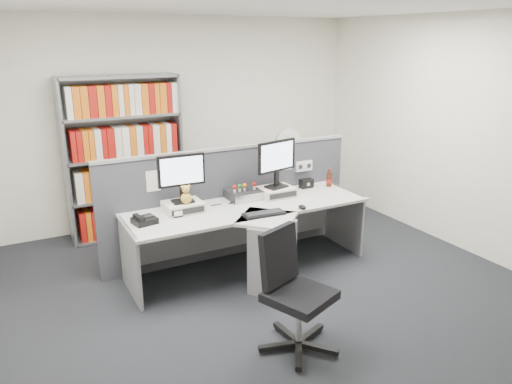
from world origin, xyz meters
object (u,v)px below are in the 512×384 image
cola_bottle (329,180)px  desk_fan (288,144)px  mouse (302,207)px  speaker (306,183)px  monitor_left (182,174)px  keyboard (264,214)px  monitor_right (277,160)px  desk (258,236)px  office_chair (292,288)px  shelving_unit (124,160)px  desk_calendar (177,212)px  desktop_pc (244,194)px  filing_cabinet (287,193)px  desk_phone (144,220)px

cola_bottle → desk_fan: 1.02m
mouse → speaker: (0.45, 0.61, 0.03)m
monitor_left → keyboard: 0.91m
monitor_right → desk_fan: monitor_right is taller
desk → speaker: size_ratio=16.19×
mouse → office_chair: size_ratio=0.11×
monitor_left → shelving_unit: (-0.23, 1.47, -0.14)m
keyboard → desk_calendar: size_ratio=3.94×
cola_bottle → desk_fan: size_ratio=0.40×
desk → speaker: speaker is taller
desk_calendar → desk_fan: (1.97, 1.15, 0.28)m
desktop_pc → desk_calendar: desk_calendar is taller
keyboard → desk_fan: size_ratio=0.78×
speaker → office_chair: bearing=-126.4°
office_chair → desk_fan: bearing=59.3°
desktop_pc → shelving_unit: (-0.97, 1.38, 0.21)m
shelving_unit → desk: bearing=-64.0°
cola_bottle → speaker: bearing=164.2°
desk_fan → office_chair: size_ratio=0.57×
keyboard → desk_fan: desk_fan is taller
desk_calendar → desk_fan: 2.30m
filing_cabinet → cola_bottle: bearing=-91.4°
monitor_left → keyboard: bearing=-35.7°
keyboard → desk_calendar: bearing=155.5°
cola_bottle → filing_cabinet: bearing=88.6°
speaker → shelving_unit: size_ratio=0.08×
desk → filing_cabinet: (1.20, 1.40, -0.11)m
cola_bottle → office_chair: size_ratio=0.23×
mouse → speaker: speaker is taller
speaker → office_chair: (-1.24, -1.68, -0.25)m
mouse → cola_bottle: 0.90m
desk_phone → speaker: speaker is taller
monitor_left → desktop_pc: bearing=6.5°
monitor_right → speaker: bearing=12.7°
keyboard → office_chair: office_chair is taller
monitor_right → desk_calendar: monitor_right is taller
keyboard → mouse: size_ratio=4.02×
desk → monitor_left: 1.01m
desktop_pc → mouse: (0.38, -0.59, -0.03)m
mouse → desk_phone: 1.60m
desktop_pc → desk: bearing=-98.4°
desk → desk_calendar: size_ratio=23.45×
monitor_right → desk_phone: size_ratio=2.21×
speaker → filing_cabinet: 1.05m
monitor_right → keyboard: (-0.43, -0.48, -0.40)m
filing_cabinet → desk_calendar: bearing=-149.9°
desk_phone → filing_cabinet: desk_phone is taller
mouse → desk_calendar: bearing=162.9°
cola_bottle → desktop_pc: bearing=177.2°
monitor_left → office_chair: monitor_left is taller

